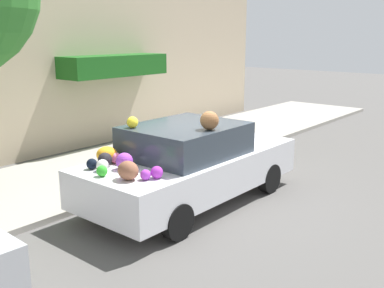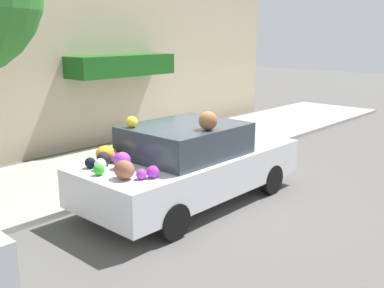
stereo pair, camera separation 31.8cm
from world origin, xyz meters
name	(u,v)px [view 2 (the right image)]	position (x,y,z in m)	size (l,w,h in m)	color
ground_plane	(190,201)	(0.00, 0.00, 0.00)	(60.00, 60.00, 0.00)	#565451
sidewalk_curb	(102,169)	(0.00, 2.70, 0.05)	(24.00, 3.20, 0.11)	#9E998E
building_facade	(42,29)	(0.09, 4.92, 3.11)	(18.00, 1.20, 6.30)	#C6B293
fire_hydrant	(199,144)	(2.01, 1.58, 0.45)	(0.20, 0.20, 0.70)	gold
art_car	(190,163)	(-0.06, -0.03, 0.75)	(4.33, 1.86, 1.78)	silver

